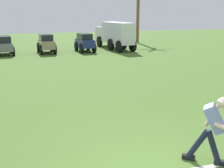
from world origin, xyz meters
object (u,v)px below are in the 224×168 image
frisbee_thrower (213,126)px  parked_car_slot_d (85,42)px  parked_car_slot_c (46,43)px  box_truck (114,34)px  parked_car_slot_b (4,45)px  palm_tree_right_of_centre (138,7)px

frisbee_thrower → parked_car_slot_d: parked_car_slot_d is taller
parked_car_slot_c → box_truck: 5.77m
parked_car_slot_c → parked_car_slot_b: bearing=178.3°
box_truck → parked_car_slot_b: bearing=-175.2°
parked_car_slot_b → palm_tree_right_of_centre: palm_tree_right_of_centre is taller
box_truck → palm_tree_right_of_centre: bearing=45.5°
frisbee_thrower → parked_car_slot_c: parked_car_slot_c is taller
parked_car_slot_c → box_truck: box_truck is taller
parked_car_slot_c → parked_car_slot_d: size_ratio=1.00×
palm_tree_right_of_centre → parked_car_slot_c: bearing=-153.6°
parked_car_slot_b → parked_car_slot_c: (2.95, -0.09, 0.02)m
frisbee_thrower → palm_tree_right_of_centre: (8.13, 22.09, 2.73)m
box_truck → palm_tree_right_of_centre: palm_tree_right_of_centre is taller
frisbee_thrower → box_truck: size_ratio=0.23×
frisbee_thrower → parked_car_slot_c: 17.43m
parked_car_slot_d → box_truck: size_ratio=0.40×
parked_car_slot_b → parked_car_slot_c: 2.95m
frisbee_thrower → parked_car_slot_b: frisbee_thrower is taller
parked_car_slot_b → parked_car_slot_d: size_ratio=1.04×
frisbee_thrower → parked_car_slot_c: size_ratio=0.58×
parked_car_slot_b → box_truck: 8.68m
parked_car_slot_c → frisbee_thrower: bearing=-85.4°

